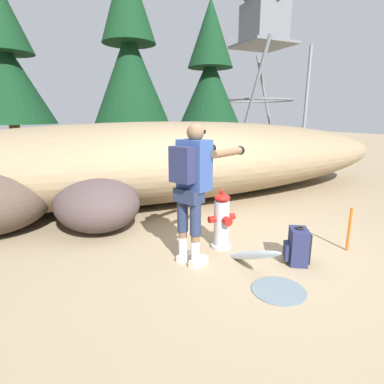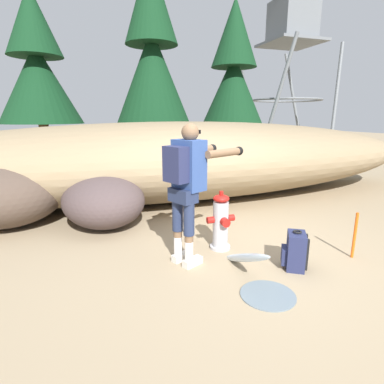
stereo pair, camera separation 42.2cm
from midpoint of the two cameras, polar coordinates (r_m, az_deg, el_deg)
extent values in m
cube|color=#998466|center=(4.27, 6.64, -10.92)|extent=(56.00, 56.00, 0.04)
ellipsoid|color=#897556|center=(6.73, -6.56, 5.81)|extent=(12.01, 3.20, 1.66)
cylinder|color=#B2B2B7|center=(4.32, 2.60, -9.96)|extent=(0.28, 0.28, 0.04)
cylinder|color=#B2B2B7|center=(4.19, 2.64, -5.85)|extent=(0.21, 0.21, 0.62)
ellipsoid|color=red|center=(4.09, 2.70, -1.10)|extent=(0.22, 0.22, 0.10)
cylinder|color=red|center=(4.07, 2.71, -0.08)|extent=(0.06, 0.06, 0.05)
cylinder|color=red|center=(4.11, 0.80, -5.17)|extent=(0.09, 0.09, 0.09)
cylinder|color=red|center=(4.24, 4.46, -4.61)|extent=(0.09, 0.09, 0.09)
cylinder|color=red|center=(4.05, 3.61, -5.50)|extent=(0.11, 0.09, 0.11)
ellipsoid|color=silver|center=(3.71, 7.48, -11.63)|extent=(0.10, 1.10, 0.59)
cylinder|color=slate|center=(3.41, 12.28, -17.52)|extent=(0.56, 0.56, 0.01)
cube|color=beige|center=(3.94, -4.24, -12.01)|extent=(0.28, 0.20, 0.09)
cylinder|color=white|center=(3.83, -4.92, -10.08)|extent=(0.10, 0.10, 0.24)
cylinder|color=brown|center=(3.77, -4.97, -7.84)|extent=(0.10, 0.10, 0.08)
cylinder|color=#232D4C|center=(3.69, -5.05, -4.26)|extent=(0.13, 0.13, 0.41)
cube|color=beige|center=(3.82, -2.04, -12.89)|extent=(0.28, 0.20, 0.09)
cylinder|color=white|center=(3.71, -2.70, -10.92)|extent=(0.10, 0.10, 0.24)
cylinder|color=brown|center=(3.64, -2.73, -8.61)|extent=(0.10, 0.10, 0.08)
cylinder|color=#232D4C|center=(3.55, -2.77, -4.92)|extent=(0.13, 0.13, 0.41)
cube|color=#232D4C|center=(3.55, -4.00, -0.65)|extent=(0.32, 0.37, 0.16)
cube|color=#2D4784|center=(3.55, -3.01, 4.99)|extent=(0.37, 0.43, 0.58)
cube|color=#23284C|center=(3.40, -5.34, 5.06)|extent=(0.26, 0.32, 0.40)
sphere|color=brown|center=(3.52, -2.86, 11.01)|extent=(0.20, 0.20, 0.20)
cube|color=black|center=(3.58, -1.92, 11.14)|extent=(0.08, 0.14, 0.04)
cylinder|color=brown|center=(3.95, -1.67, 7.83)|extent=(0.56, 0.33, 0.09)
sphere|color=black|center=(4.15, 0.85, 8.13)|extent=(0.11, 0.11, 0.11)
cylinder|color=brown|center=(3.67, 3.49, 7.35)|extent=(0.56, 0.33, 0.09)
sphere|color=black|center=(3.89, 5.91, 7.67)|extent=(0.11, 0.11, 0.11)
cube|color=#23284C|center=(3.95, 16.23, -9.72)|extent=(0.33, 0.36, 0.44)
cube|color=#23284C|center=(3.96, 14.28, -10.58)|extent=(0.16, 0.21, 0.20)
torus|color=black|center=(3.86, 16.47, -6.45)|extent=(0.10, 0.10, 0.02)
cube|color=black|center=(3.89, 18.10, -10.21)|extent=(0.05, 0.06, 0.37)
cube|color=black|center=(4.04, 17.70, -9.26)|extent=(0.05, 0.06, 0.37)
ellipsoid|color=#493B3B|center=(5.14, -19.55, -1.98)|extent=(1.58, 1.78, 0.86)
cylinder|color=#47331E|center=(12.72, -30.59, 7.42)|extent=(0.35, 0.35, 1.50)
cone|color=#0F3319|center=(12.73, -31.82, 16.94)|extent=(2.88, 2.88, 2.75)
cylinder|color=#47331E|center=(11.36, -11.82, 8.03)|extent=(0.33, 0.33, 1.32)
cone|color=#0F3319|center=(11.37, -12.44, 19.80)|extent=(2.75, 2.75, 3.34)
cylinder|color=#47331E|center=(13.41, 2.30, 8.67)|extent=(0.34, 0.34, 1.09)
cone|color=#0F3319|center=(13.38, 2.39, 17.67)|extent=(2.83, 2.83, 3.11)
cone|color=#0F3319|center=(13.74, 2.50, 27.43)|extent=(1.84, 1.84, 2.59)
cylinder|color=slate|center=(18.87, 12.96, 15.94)|extent=(1.11, 1.11, 5.14)
cylinder|color=slate|center=(17.17, 4.15, 16.48)|extent=(1.11, 1.11, 5.14)
cylinder|color=slate|center=(16.45, 19.81, 15.85)|extent=(1.11, 1.11, 5.14)
cylinder|color=slate|center=(14.47, 10.34, 16.79)|extent=(1.11, 1.11, 5.14)
torus|color=slate|center=(16.67, 11.82, 16.32)|extent=(3.38, 3.38, 0.10)
cube|color=slate|center=(16.99, 12.30, 25.14)|extent=(2.52, 2.52, 0.12)
cube|color=slate|center=(17.21, 12.49, 28.26)|extent=(1.77, 1.77, 1.80)
cylinder|color=#E55914|center=(4.52, 24.85, -6.37)|extent=(0.04, 0.04, 0.60)
camera|label=1|loc=(0.21, -92.86, -0.71)|focal=28.70mm
camera|label=2|loc=(0.21, 87.14, 0.71)|focal=28.70mm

